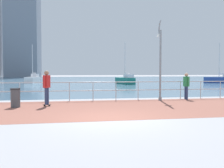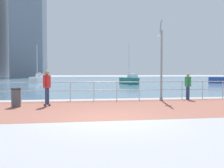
{
  "view_description": "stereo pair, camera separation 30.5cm",
  "coord_description": "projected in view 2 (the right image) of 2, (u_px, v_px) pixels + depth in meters",
  "views": [
    {
      "loc": [
        -1.53,
        -9.16,
        1.69
      ],
      "look_at": [
        0.74,
        3.54,
        1.1
      ],
      "focal_mm": 40.5,
      "sensor_mm": 36.0,
      "label": 1
    },
    {
      "loc": [
        -1.23,
        -9.21,
        1.69
      ],
      "look_at": [
        0.74,
        3.54,
        1.1
      ],
      "focal_mm": 40.5,
      "sensor_mm": 36.0,
      "label": 2
    }
  ],
  "objects": [
    {
      "name": "brick_paving",
      "position": [
        100.0,
        108.0,
        11.98
      ],
      "size": [
        28.0,
        6.49,
        0.01
      ],
      "primitive_type": "cube",
      "color": "#935647",
      "rests_on": "ground"
    },
    {
      "name": "harbor_water",
      "position": [
        78.0,
        80.0,
        59.61
      ],
      "size": [
        180.0,
        88.0,
        0.0
      ],
      "primitive_type": "cube",
      "color": "slate",
      "rests_on": "ground"
    },
    {
      "name": "ground",
      "position": [
        80.0,
        81.0,
        48.85
      ],
      "size": [
        220.0,
        220.0,
        0.0
      ],
      "primitive_type": "plane",
      "color": "#9E9EA3"
    },
    {
      "name": "sailboat_red",
      "position": [
        38.0,
        79.0,
        42.36
      ],
      "size": [
        2.12,
        4.66,
        6.31
      ],
      "color": "white",
      "rests_on": "ground"
    },
    {
      "name": "sailboat_teal",
      "position": [
        129.0,
        80.0,
        36.89
      ],
      "size": [
        2.17,
        4.55,
        6.14
      ],
      "color": "#197266",
      "rests_on": "ground"
    },
    {
      "name": "trash_bin",
      "position": [
        16.0,
        97.0,
        12.34
      ],
      "size": [
        0.46,
        0.46,
        0.93
      ],
      "color": "#474C51",
      "rests_on": "ground"
    },
    {
      "name": "tower_slate",
      "position": [
        29.0,
        30.0,
        95.15
      ],
      "size": [
        11.25,
        16.2,
        37.0
      ],
      "color": "slate",
      "rests_on": "ground"
    },
    {
      "name": "skateboarder",
      "position": [
        47.0,
        85.0,
        12.69
      ],
      "size": [
        0.41,
        0.54,
        1.78
      ],
      "color": "black",
      "rests_on": "ground"
    },
    {
      "name": "lamppost",
      "position": [
        161.0,
        56.0,
        15.25
      ],
      "size": [
        0.38,
        0.81,
        4.82
      ],
      "color": "gray",
      "rests_on": "ground"
    },
    {
      "name": "bystander",
      "position": [
        188.0,
        84.0,
        15.68
      ],
      "size": [
        0.27,
        0.56,
        1.66
      ],
      "color": "navy",
      "rests_on": "ground"
    },
    {
      "name": "waterfront_railing",
      "position": [
        94.0,
        88.0,
        15.14
      ],
      "size": [
        25.25,
        0.06,
        1.14
      ],
      "color": "#B2BCC1",
      "rests_on": "ground"
    }
  ]
}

